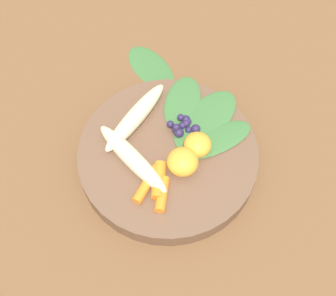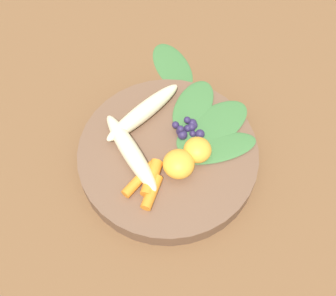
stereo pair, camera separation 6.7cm
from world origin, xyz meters
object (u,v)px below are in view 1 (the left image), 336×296
banana_peeled_left (132,158)px  kale_leaf_stray (151,67)px  banana_peeled_right (135,117)px  bowl (168,156)px  orange_segment_near (198,145)px

banana_peeled_left → kale_leaf_stray: bearing=131.9°
banana_peeled_left → banana_peeled_right: bearing=136.4°
bowl → kale_leaf_stray: bowl is taller
bowl → orange_segment_near: (-0.02, 0.04, 0.03)m
bowl → kale_leaf_stray: size_ratio=2.38×
banana_peeled_right → kale_leaf_stray: (-0.13, -0.03, -0.04)m
banana_peeled_left → kale_leaf_stray: (-0.20, -0.05, -0.04)m
bowl → orange_segment_near: 0.05m
banana_peeled_left → banana_peeled_right: (-0.07, -0.02, 0.00)m
kale_leaf_stray → orange_segment_near: bearing=166.1°
orange_segment_near → banana_peeled_left: bearing=-56.8°
bowl → banana_peeled_left: bearing=-49.4°
banana_peeled_left → bowl: bearing=68.3°
bowl → banana_peeled_right: banana_peeled_right is taller
banana_peeled_left → kale_leaf_stray: banana_peeled_left is taller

